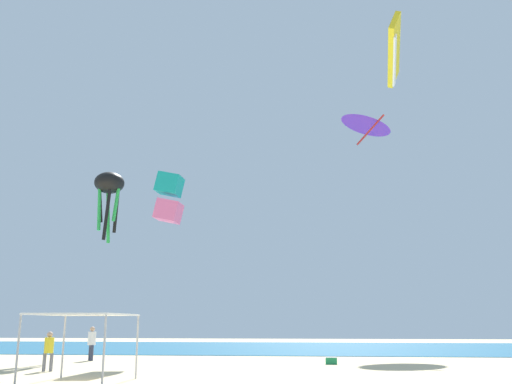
% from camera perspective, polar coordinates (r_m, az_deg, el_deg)
% --- Properties ---
extents(ground, '(110.00, 110.00, 0.10)m').
position_cam_1_polar(ground, '(21.51, -2.38, -18.53)').
color(ground, beige).
extents(ocean_strip, '(110.00, 25.27, 0.03)m').
position_cam_1_polar(ocean_strip, '(48.59, 2.59, -15.45)').
color(ocean_strip, '#1E6B93').
rests_on(ocean_strip, ground).
extents(canopy_tent, '(2.91, 3.36, 2.30)m').
position_cam_1_polar(canopy_tent, '(20.88, -17.03, -11.99)').
color(canopy_tent, '#B2B2B7').
rests_on(canopy_tent, ground).
extents(person_near_tent, '(0.43, 0.43, 1.80)m').
position_cam_1_polar(person_near_tent, '(32.92, -16.30, -14.24)').
color(person_near_tent, '#33384C').
rests_on(person_near_tent, ground).
extents(person_leftmost, '(0.43, 0.39, 1.63)m').
position_cam_1_polar(person_leftmost, '(26.23, -20.24, -14.59)').
color(person_leftmost, slate).
rests_on(person_leftmost, ground).
extents(cooler_box, '(0.57, 0.37, 0.35)m').
position_cam_1_polar(cooler_box, '(29.23, 7.63, -16.56)').
color(cooler_box, '#1E8C4C').
rests_on(cooler_box, ground).
extents(kite_box_teal, '(1.56, 1.36, 2.98)m').
position_cam_1_polar(kite_box_teal, '(32.99, -8.80, -0.59)').
color(kite_box_teal, teal).
extents(kite_parafoil_yellow, '(1.12, 4.57, 2.79)m').
position_cam_1_polar(kite_parafoil_yellow, '(32.80, 13.80, 13.62)').
color(kite_parafoil_yellow, yellow).
extents(kite_delta_purple, '(4.58, 4.57, 3.83)m').
position_cam_1_polar(kite_delta_purple, '(50.02, 11.17, 7.01)').
color(kite_delta_purple, purple).
extents(kite_octopus_black, '(2.24, 2.24, 4.42)m').
position_cam_1_polar(kite_octopus_black, '(36.71, -14.64, 0.55)').
color(kite_octopus_black, black).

